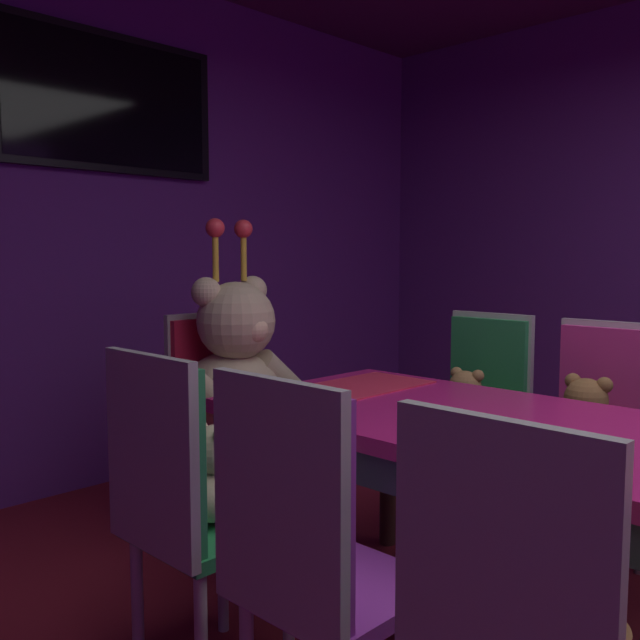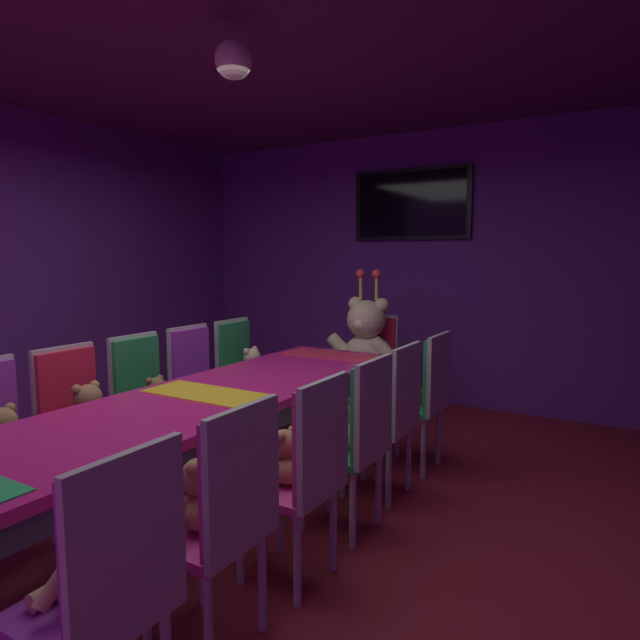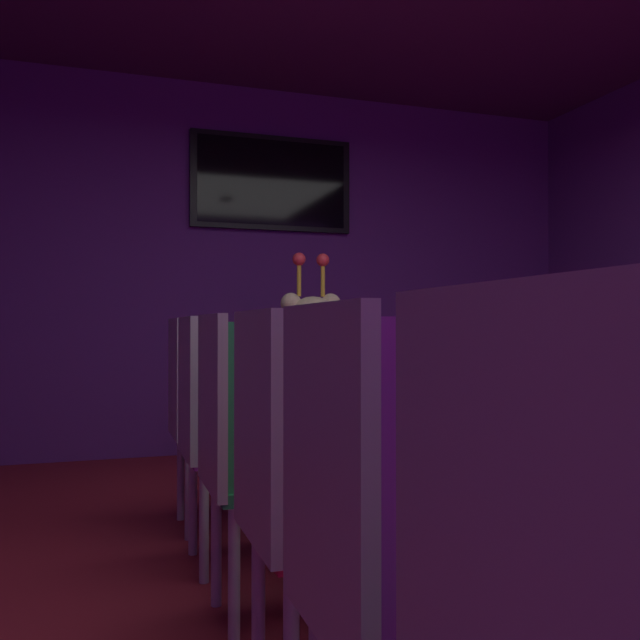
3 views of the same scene
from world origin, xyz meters
name	(u,v)px [view 1 (image 1 of 3)]	position (x,y,z in m)	size (l,w,h in m)	color
wall_back	(104,227)	(0.00, 3.20, 1.40)	(5.20, 0.12, 2.80)	#59267F
chair_left_3	(519,628)	(-0.83, 0.25, 0.60)	(0.42, 0.41, 0.98)	#268C4C
teddy_left_3	(556,613)	(-0.69, 0.25, 0.57)	(0.21, 0.27, 0.26)	olive
chair_left_4	(302,542)	(-0.84, 0.79, 0.60)	(0.42, 0.41, 0.98)	purple
chair_left_5	(176,488)	(-0.83, 1.31, 0.60)	(0.42, 0.41, 0.98)	#268C4C
teddy_left_5	(217,479)	(-0.69, 1.31, 0.59)	(0.25, 0.32, 0.30)	beige
chair_right_4	(600,419)	(0.82, 0.79, 0.60)	(0.42, 0.41, 0.98)	#CC338C
teddy_right_4	(584,425)	(0.67, 0.79, 0.60)	(0.27, 0.35, 0.33)	olive
chair_right_5	(481,399)	(0.83, 1.34, 0.60)	(0.42, 0.41, 0.98)	#268C4C
teddy_right_5	(464,407)	(0.69, 1.34, 0.58)	(0.24, 0.31, 0.29)	#9E7247
throne_chair	(215,398)	(0.00, 2.23, 0.60)	(0.41, 0.42, 0.98)	red
king_teddy_bear	(238,366)	(0.00, 2.06, 0.76)	(0.74, 0.57, 0.95)	beige
wall_tv	(109,103)	(0.00, 3.11, 2.05)	(1.25, 0.06, 0.73)	black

